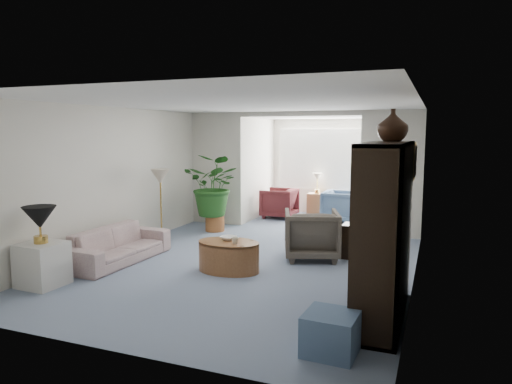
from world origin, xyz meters
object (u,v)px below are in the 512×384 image
at_px(coffee_bowl, 228,238).
at_px(sunroom_table, 317,204).
at_px(ottoman, 331,333).
at_px(end_table, 42,264).
at_px(table_lamp, 40,217).
at_px(sofa, 118,245).
at_px(coffee_cup, 235,241).
at_px(sunroom_chair_blue, 341,206).
at_px(framed_picture, 414,161).
at_px(plant_pot, 215,223).
at_px(wingback_chair, 312,234).
at_px(entertainment_cabinet, 384,232).
at_px(side_table_dark, 357,241).
at_px(coffee_table, 229,256).
at_px(cabinet_urn, 393,125).
at_px(sunroom_chair_maroon, 279,203).
at_px(floor_lamp, 160,176).

xyz_separation_m(coffee_bowl, sunroom_table, (0.11, 5.09, -0.21)).
xyz_separation_m(coffee_bowl, ottoman, (2.04, -2.13, -0.28)).
height_order(end_table, table_lamp, table_lamp).
relative_size(sofa, ottoman, 3.89).
bearing_deg(sofa, table_lamp, 173.25).
xyz_separation_m(coffee_cup, sunroom_chair_blue, (0.66, 4.54, -0.14)).
bearing_deg(ottoman, table_lamp, 173.00).
bearing_deg(coffee_cup, framed_picture, 5.74).
height_order(end_table, plant_pot, end_table).
xyz_separation_m(framed_picture, end_table, (-4.63, -1.68, -1.40)).
xyz_separation_m(wingback_chair, entertainment_cabinet, (1.37, -2.11, 0.58)).
distance_m(entertainment_cabinet, sunroom_table, 6.60).
height_order(side_table_dark, sunroom_chair_blue, sunroom_chair_blue).
relative_size(framed_picture, plant_pot, 1.25).
xyz_separation_m(end_table, plant_pot, (0.59, 4.03, -0.14)).
relative_size(sofa, table_lamp, 4.29).
distance_m(framed_picture, wingback_chair, 2.29).
bearing_deg(wingback_chair, end_table, 22.56).
relative_size(end_table, wingback_chair, 0.67).
xyz_separation_m(coffee_cup, side_table_dark, (1.52, 1.54, -0.22)).
bearing_deg(coffee_table, cabinet_urn, -11.23).
distance_m(coffee_table, plant_pot, 2.90).
bearing_deg(entertainment_cabinet, table_lamp, -172.65).
bearing_deg(cabinet_urn, plant_pot, 142.12).
bearing_deg(ottoman, coffee_cup, 133.66).
bearing_deg(framed_picture, coffee_table, -176.81).
height_order(cabinet_urn, sunroom_chair_maroon, cabinet_urn).
bearing_deg(framed_picture, table_lamp, -160.11).
relative_size(framed_picture, sunroom_chair_blue, 0.62).
bearing_deg(sunroom_chair_maroon, side_table_dark, 38.83).
bearing_deg(sunroom_table, sunroom_chair_maroon, -135.00).
bearing_deg(sunroom_chair_maroon, floor_lamp, -20.92).
distance_m(plant_pot, sunroom_chair_maroon, 2.10).
height_order(floor_lamp, sunroom_chair_maroon, floor_lamp).
height_order(wingback_chair, ottoman, wingback_chair).
bearing_deg(sunroom_chair_blue, coffee_cup, 172.24).
relative_size(coffee_table, side_table_dark, 1.69).
height_order(sofa, coffee_table, sofa).
xyz_separation_m(end_table, coffee_cup, (2.21, 1.43, 0.20)).
bearing_deg(coffee_table, plant_pot, 120.47).
bearing_deg(sunroom_chair_maroon, coffee_cup, 11.01).
bearing_deg(sunroom_chair_maroon, coffee_bowl, 8.92).
xyz_separation_m(table_lamp, wingback_chair, (3.04, 2.68, -0.54)).
bearing_deg(plant_pot, sunroom_chair_maroon, 68.07).
xyz_separation_m(coffee_table, coffee_cup, (0.15, -0.10, 0.27)).
distance_m(floor_lamp, wingback_chair, 3.05).
distance_m(wingback_chair, sunroom_chair_blue, 3.30).
bearing_deg(side_table_dark, cabinet_urn, -70.77).
distance_m(table_lamp, wingback_chair, 4.08).
relative_size(end_table, side_table_dark, 1.05).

